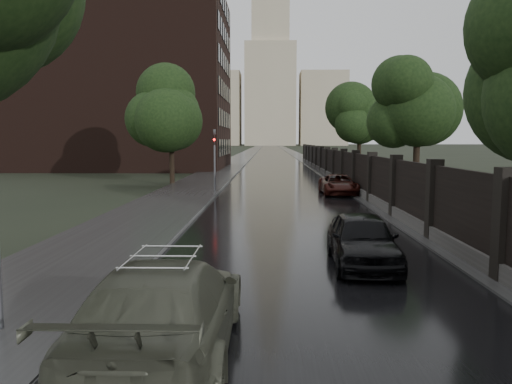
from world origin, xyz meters
The scene contains 14 objects.
ground centered at (0.00, 0.00, 0.00)m, with size 800.00×800.00×0.00m, color black.
road centered at (0.00, 190.00, 0.01)m, with size 8.00×420.00×0.02m, color black.
sidewalk_left centered at (-6.00, 190.00, 0.08)m, with size 4.00×420.00×0.16m, color #2D2D2D.
verge_right centered at (5.50, 190.00, 0.04)m, with size 3.00×420.00×0.08m, color #2D2D2D.
fence_right centered at (4.60, 32.01, 1.01)m, with size 0.45×75.72×2.70m.
tree_left_far centered at (-8.00, 30.00, 5.24)m, with size 4.25×4.25×7.39m.
tree_right_b centered at (7.50, 22.00, 4.95)m, with size 4.08×4.08×7.01m.
tree_right_c centered at (7.50, 40.00, 4.95)m, with size 4.08×4.08×7.01m.
traffic_light centered at (-4.30, 24.99, 2.40)m, with size 0.16×0.32×4.00m.
brick_building centered at (-18.00, 52.00, 10.00)m, with size 24.00×18.00×20.00m, color black.
stalinist_tower centered at (0.00, 300.00, 38.38)m, with size 92.00×30.00×159.00m.
volga_sedan centered at (-2.46, 0.77, 0.77)m, with size 2.15×5.30×1.54m, color #494B3C.
car_right_near centered at (1.60, 6.50, 0.71)m, with size 1.67×4.14×1.41m, color black.
car_right_far centered at (3.40, 23.94, 0.62)m, with size 2.04×4.43×1.23m, color black.
Camera 1 is at (-0.88, -6.53, 3.32)m, focal length 35.00 mm.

